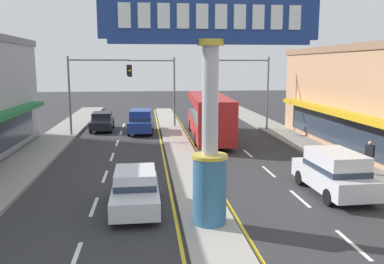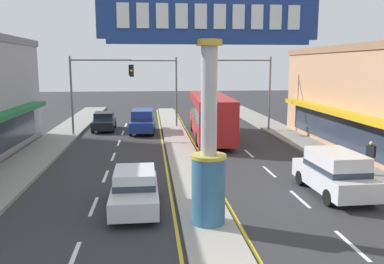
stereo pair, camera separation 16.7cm
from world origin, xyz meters
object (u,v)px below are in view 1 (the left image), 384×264
(traffic_light_left_side, at_px, (92,82))
(sedan_near_right_lane, at_px, (135,189))
(traffic_light_median_far, at_px, (157,80))
(district_sign, at_px, (210,105))
(bus_far_left_oncoming, at_px, (209,114))
(suv_near_left_lane, at_px, (141,121))
(sedan_far_right_lane, at_px, (102,121))
(pedestrian_near_kerb, at_px, (370,155))
(suv_kerb_right, at_px, (334,172))
(traffic_light_right_side, at_px, (247,81))

(traffic_light_left_side, height_order, sedan_near_right_lane, traffic_light_left_side)
(traffic_light_median_far, bearing_deg, sedan_near_right_lane, -94.12)
(district_sign, xyz_separation_m, bus_far_left_oncoming, (2.58, 16.87, -2.37))
(traffic_light_median_far, height_order, suv_near_left_lane, traffic_light_median_far)
(district_sign, xyz_separation_m, traffic_light_left_side, (-6.17, 18.55, 0.01))
(traffic_light_left_side, bearing_deg, suv_near_left_lane, 21.27)
(sedan_far_right_lane, distance_m, pedestrian_near_kerb, 22.05)
(suv_near_left_lane, bearing_deg, suv_kerb_right, -63.59)
(bus_far_left_oncoming, bearing_deg, pedestrian_near_kerb, -62.09)
(suv_kerb_right, bearing_deg, traffic_light_right_side, 89.02)
(suv_near_left_lane, bearing_deg, traffic_light_left_side, -158.73)
(traffic_light_left_side, xyz_separation_m, suv_kerb_right, (12.05, -15.64, -3.26))
(suv_kerb_right, relative_size, pedestrian_near_kerb, 2.77)
(traffic_light_right_side, height_order, bus_far_left_oncoming, traffic_light_right_side)
(sedan_near_right_lane, bearing_deg, suv_kerb_right, 5.64)
(suv_near_left_lane, distance_m, pedestrian_near_kerb, 18.66)
(traffic_light_median_far, xyz_separation_m, suv_near_left_lane, (-1.47, -2.56, -3.21))
(district_sign, bearing_deg, suv_near_left_lane, 97.37)
(sedan_far_right_lane, bearing_deg, suv_kerb_right, -57.83)
(bus_far_left_oncoming, xyz_separation_m, pedestrian_near_kerb, (6.20, -11.71, -0.74))
(district_sign, relative_size, suv_kerb_right, 1.67)
(traffic_light_median_far, distance_m, sedan_far_right_lane, 5.93)
(sedan_near_right_lane, relative_size, pedestrian_near_kerb, 2.57)
(sedan_far_right_lane, xyz_separation_m, bus_far_left_oncoming, (8.46, -4.75, 1.08))
(traffic_light_right_side, bearing_deg, suv_near_left_lane, 176.64)
(traffic_light_right_side, xyz_separation_m, pedestrian_near_kerb, (2.62, -14.29, -3.11))
(pedestrian_near_kerb, bearing_deg, sedan_near_right_lane, -164.85)
(traffic_light_right_side, distance_m, sedan_near_right_lane, 19.75)
(traffic_light_right_side, distance_m, traffic_light_median_far, 7.90)
(sedan_near_right_lane, bearing_deg, suv_near_left_lane, 89.99)
(bus_far_left_oncoming, bearing_deg, suv_kerb_right, -76.69)
(traffic_light_right_side, height_order, traffic_light_median_far, same)
(traffic_light_right_side, relative_size, bus_far_left_oncoming, 0.55)
(sedan_far_right_lane, distance_m, bus_far_left_oncoming, 9.77)
(district_sign, distance_m, suv_near_left_lane, 20.38)
(district_sign, bearing_deg, sedan_far_right_lane, 105.23)
(traffic_light_left_side, distance_m, suv_near_left_lane, 5.05)
(district_sign, bearing_deg, traffic_light_median_far, 92.83)
(bus_far_left_oncoming, distance_m, pedestrian_near_kerb, 13.28)
(traffic_light_right_side, distance_m, suv_near_left_lane, 9.35)
(district_sign, distance_m, bus_far_left_oncoming, 17.23)
(sedan_far_right_lane, xyz_separation_m, suv_kerb_right, (11.77, -18.70, 0.20))
(sedan_far_right_lane, relative_size, bus_far_left_oncoming, 0.38)
(pedestrian_near_kerb, bearing_deg, bus_far_left_oncoming, 117.91)
(traffic_light_right_side, height_order, suv_near_left_lane, traffic_light_right_side)
(sedan_near_right_lane, bearing_deg, district_sign, -38.76)
(traffic_light_median_far, relative_size, sedan_far_right_lane, 1.43)
(suv_kerb_right, distance_m, pedestrian_near_kerb, 3.67)
(suv_near_left_lane, bearing_deg, traffic_light_median_far, 60.20)
(suv_near_left_lane, bearing_deg, traffic_light_right_side, -3.36)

